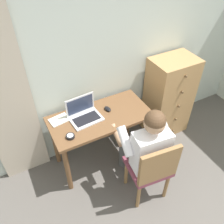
# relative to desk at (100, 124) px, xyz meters

# --- Properties ---
(wall_back) EXTENTS (4.80, 0.05, 2.50)m
(wall_back) POSITION_rel_desk_xyz_m (0.23, 0.35, 0.63)
(wall_back) COLOR silver
(wall_back) RESTS_ON ground_plane
(curtain_panel) EXTENTS (0.52, 0.03, 2.30)m
(curtain_panel) POSITION_rel_desk_xyz_m (-0.88, 0.28, 0.53)
(curtain_panel) COLOR #BCAD99
(curtain_panel) RESTS_ON ground_plane
(desk) EXTENTS (1.15, 0.56, 0.74)m
(desk) POSITION_rel_desk_xyz_m (0.00, 0.00, 0.00)
(desk) COLOR brown
(desk) RESTS_ON ground_plane
(dresser) EXTENTS (0.57, 0.44, 1.14)m
(dresser) POSITION_rel_desk_xyz_m (1.06, 0.09, -0.05)
(dresser) COLOR tan
(dresser) RESTS_ON ground_plane
(chair) EXTENTS (0.46, 0.44, 0.89)m
(chair) POSITION_rel_desk_xyz_m (0.23, -0.72, -0.12)
(chair) COLOR brown
(chair) RESTS_ON ground_plane
(person_seated) EXTENTS (0.57, 0.61, 1.20)m
(person_seated) POSITION_rel_desk_xyz_m (0.25, -0.53, 0.06)
(person_seated) COLOR #4C4C4C
(person_seated) RESTS_ON ground_plane
(laptop) EXTENTS (0.36, 0.28, 0.24)m
(laptop) POSITION_rel_desk_xyz_m (-0.16, 0.07, 0.17)
(laptop) COLOR silver
(laptop) RESTS_ON desk
(computer_mouse) EXTENTS (0.07, 0.11, 0.03)m
(computer_mouse) POSITION_rel_desk_xyz_m (0.13, 0.06, 0.14)
(computer_mouse) COLOR black
(computer_mouse) RESTS_ON desk
(desk_clock) EXTENTS (0.09, 0.09, 0.03)m
(desk_clock) POSITION_rel_desk_xyz_m (-0.41, -0.15, 0.14)
(desk_clock) COLOR black
(desk_clock) RESTS_ON desk
(notebook_pad) EXTENTS (0.23, 0.18, 0.01)m
(notebook_pad) POSITION_rel_desk_xyz_m (-0.42, 0.15, 0.13)
(notebook_pad) COLOR silver
(notebook_pad) RESTS_ON desk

